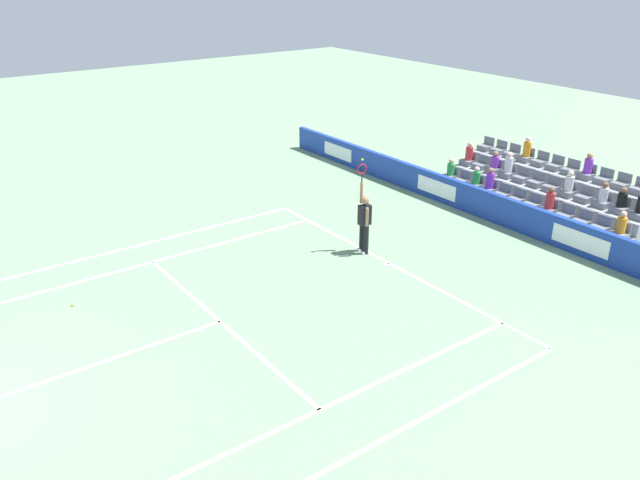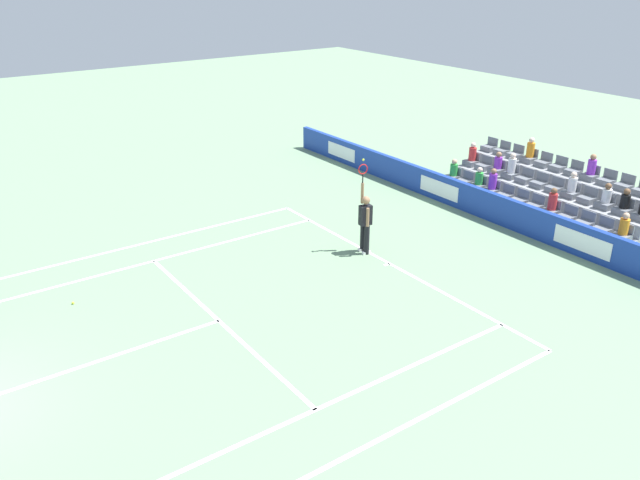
% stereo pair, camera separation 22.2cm
% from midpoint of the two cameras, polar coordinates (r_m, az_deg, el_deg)
% --- Properties ---
extents(line_baseline, '(10.97, 0.10, 0.01)m').
position_cam_midpoint_polar(line_baseline, '(18.63, 6.55, -2.10)').
color(line_baseline, white).
rests_on(line_baseline, ground).
extents(line_service, '(8.23, 0.10, 0.01)m').
position_cam_midpoint_polar(line_service, '(15.89, -8.59, -7.11)').
color(line_service, white).
rests_on(line_service, ground).
extents(line_centre_service, '(0.10, 6.40, 0.01)m').
position_cam_midpoint_polar(line_centre_service, '(15.01, -19.66, -10.42)').
color(line_centre_service, white).
rests_on(line_centre_service, ground).
extents(line_singles_sideline_left, '(0.10, 11.89, 0.01)m').
position_cam_midpoint_polar(line_singles_sideline_left, '(19.13, -15.49, -2.14)').
color(line_singles_sideline_left, white).
rests_on(line_singles_sideline_left, ground).
extents(line_singles_sideline_right, '(0.10, 11.89, 0.01)m').
position_cam_midpoint_polar(line_singles_sideline_right, '(12.76, -1.62, -15.60)').
color(line_singles_sideline_right, white).
rests_on(line_singles_sideline_right, ground).
extents(line_doubles_sideline_left, '(0.10, 11.89, 0.01)m').
position_cam_midpoint_polar(line_doubles_sideline_left, '(20.32, -16.88, -0.74)').
color(line_doubles_sideline_left, white).
rests_on(line_doubles_sideline_left, ground).
extents(line_doubles_sideline_right, '(0.10, 11.89, 0.01)m').
position_cam_midpoint_polar(line_doubles_sideline_right, '(11.92, 2.27, -19.01)').
color(line_doubles_sideline_right, white).
rests_on(line_doubles_sideline_right, ground).
extents(line_centre_mark, '(0.10, 0.20, 0.01)m').
position_cam_midpoint_polar(line_centre_mark, '(18.57, 6.32, -2.18)').
color(line_centre_mark, white).
rests_on(line_centre_mark, ground).
extents(sponsor_barrier, '(23.34, 0.22, 0.98)m').
position_cam_midpoint_polar(sponsor_barrier, '(21.84, 16.43, 2.42)').
color(sponsor_barrier, '#193899').
rests_on(sponsor_barrier, ground).
extents(tennis_player, '(0.52, 0.39, 2.85)m').
position_cam_midpoint_polar(tennis_player, '(18.89, 4.37, 1.64)').
color(tennis_player, black).
rests_on(tennis_player, ground).
extents(stadium_stand, '(7.44, 2.85, 2.18)m').
position_cam_midpoint_polar(stadium_stand, '(23.58, 20.01, 3.70)').
color(stadium_stand, gray).
rests_on(stadium_stand, ground).
extents(loose_tennis_ball, '(0.07, 0.07, 0.07)m').
position_cam_midpoint_polar(loose_tennis_ball, '(17.54, -20.78, -5.26)').
color(loose_tennis_ball, '#D1E533').
rests_on(loose_tennis_ball, ground).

